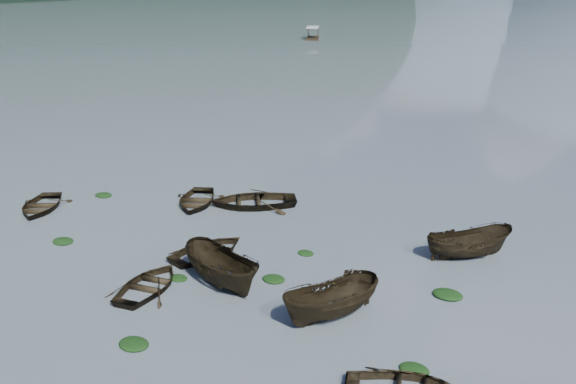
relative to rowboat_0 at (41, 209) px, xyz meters
The scene contains 18 objects.
ground_plane 14.75m from the rowboat_0, 27.10° to the right, with size 2400.00×2400.00×0.00m, color slate.
rowboat_0 is the anchor object (origin of this frame).
rowboat_1 11.78m from the rowboat_0, ahead, with size 2.83×3.97×0.82m, color black.
rowboat_2 14.33m from the rowboat_0, ahead, with size 1.80×4.78×1.85m, color black.
rowboat_3 12.40m from the rowboat_0, 16.50° to the right, with size 2.74×3.84×0.79m, color black.
rowboat_5 19.53m from the rowboat_0, ahead, with size 1.68×4.47×1.73m, color black.
rowboat_6 8.66m from the rowboat_0, 38.88° to the left, with size 2.94×4.12×0.85m, color black.
rowboat_7 11.91m from the rowboat_0, 36.01° to the left, with size 3.51×4.91×1.02m, color black.
rowboat_8 23.17m from the rowboat_0, 17.49° to the left, with size 1.61×4.29×1.66m, color black.
weed_clump_0 5.35m from the rowboat_0, 25.70° to the right, with size 1.10×0.90×0.24m, color black.
weed_clump_1 12.47m from the rowboat_0, ahead, with size 0.86×0.68×0.19m, color black.
weed_clump_2 16.08m from the rowboat_0, 25.55° to the right, with size 1.18×0.94×0.26m, color black.
weed_clump_3 15.87m from the rowboat_0, 11.27° to the left, with size 0.80×0.68×0.18m, color black.
weed_clump_4 23.70m from the rowboat_0, ahead, with size 1.05×0.83×0.22m, color black.
weed_clump_5 3.67m from the rowboat_0, 70.66° to the left, with size 1.07×0.86×0.23m, color black.
weed_clump_6 15.82m from the rowboat_0, ahead, with size 1.04×0.87×0.22m, color black.
weed_clump_7 22.82m from the rowboat_0, ahead, with size 1.26×1.01×0.28m, color black.
pontoon_left 93.02m from the rowboat_0, 111.67° to the left, with size 2.34×5.62×2.16m, color black, non-canonical shape.
Camera 1 is at (16.88, -13.82, 12.80)m, focal length 40.00 mm.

